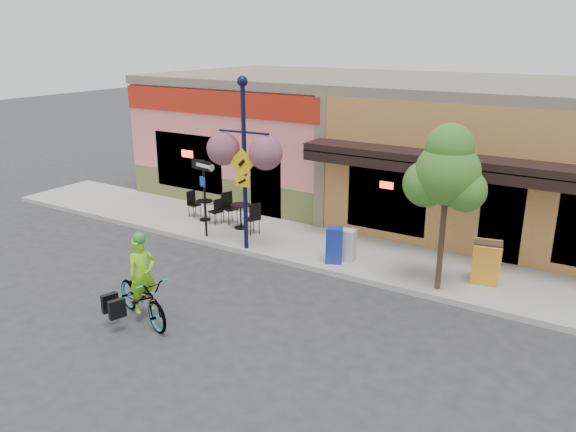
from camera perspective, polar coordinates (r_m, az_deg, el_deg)
The scene contains 14 objects.
ground at distance 14.54m, azimuth 0.10°, elevation -5.99°, with size 90.00×90.00×0.00m, color #2D2D30.
sidewalk at distance 16.12m, azimuth 3.84°, elevation -3.28°, with size 24.00×3.00×0.15m, color #9E9B93.
curb at distance 14.95m, azimuth 1.21°, elevation -5.00°, with size 24.00×0.12×0.15m, color #A8A59E.
building at distance 20.40m, azimuth 11.33°, elevation 7.28°, with size 18.20×8.20×4.50m, color #EC7975, non-canonical shape.
bicycle at distance 12.53m, azimuth -14.56°, elevation -7.98°, with size 0.72×2.07×1.08m, color maroon.
cyclist_rider at distance 12.38m, azimuth -14.50°, elevation -6.83°, with size 0.61×0.40×1.67m, color #7DD916.
lamp_post at distance 15.26m, azimuth -4.45°, elevation 5.12°, with size 1.52×0.61×4.76m, color black, non-canonical shape.
one_way_sign at distance 16.64m, azimuth -8.44°, elevation 1.74°, with size 0.89×0.19×2.32m, color black, non-canonical shape.
cafe_set_left at distance 18.33m, azimuth -8.47°, elevation 0.87°, with size 1.44×0.72×0.86m, color black, non-canonical shape.
cafe_set_right at distance 17.42m, azimuth -4.83°, elevation 0.33°, with size 1.67×0.83×1.00m, color black, non-canonical shape.
newspaper_box_blue at distance 14.82m, azimuth 4.72°, elevation -2.95°, with size 0.43×0.38×0.96m, color navy, non-canonical shape.
newspaper_box_grey at distance 15.01m, azimuth 6.07°, elevation -2.96°, with size 0.39×0.36×0.84m, color #BCBCBC, non-canonical shape.
street_tree at distance 13.22m, azimuth 15.60°, elevation 0.74°, with size 1.55×1.55×3.98m, color #3D7A26, non-canonical shape.
sandwich_board at distance 14.09m, azimuth 19.46°, elevation -4.85°, with size 0.65×0.48×1.08m, color #FF9F28, non-canonical shape.
Camera 1 is at (6.98, -11.32, 5.90)m, focal length 35.00 mm.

